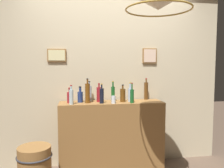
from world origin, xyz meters
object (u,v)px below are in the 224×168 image
at_px(liquor_bottle_mezcal, 99,94).
at_px(liquor_bottle_brandy, 132,96).
at_px(liquor_bottle_vodka, 102,95).
at_px(pendant_lamp, 159,1).
at_px(liquor_bottle_gin, 123,95).
at_px(wooden_barrel, 35,168).
at_px(liquor_bottle_amaro, 113,93).
at_px(liquor_bottle_vermouth, 89,93).
at_px(liquor_bottle_rum, 69,97).
at_px(liquor_bottle_tequila, 130,94).
at_px(liquor_bottle_port, 71,96).
at_px(liquor_bottle_scotch, 80,96).
at_px(liquor_bottle_rye, 146,91).
at_px(glass_tumbler_rocks, 113,100).
at_px(liquor_bottle_bourbon, 88,93).

xyz_separation_m(liquor_bottle_mezcal, liquor_bottle_brandy, (0.42, -0.16, -0.01)).
height_order(liquor_bottle_vodka, pendant_lamp, pendant_lamp).
distance_m(liquor_bottle_gin, wooden_barrel, 1.41).
distance_m(liquor_bottle_amaro, liquor_bottle_vermouth, 0.33).
bearing_deg(liquor_bottle_vodka, liquor_bottle_rum, 167.76).
bearing_deg(liquor_bottle_vodka, liquor_bottle_tequila, 11.02).
bearing_deg(liquor_bottle_vodka, pendant_lamp, -61.63).
distance_m(liquor_bottle_vermouth, liquor_bottle_gin, 0.47).
xyz_separation_m(liquor_bottle_port, liquor_bottle_scotch, (0.12, 0.15, -0.02)).
xyz_separation_m(liquor_bottle_port, liquor_bottle_brandy, (0.79, -0.00, -0.01)).
relative_size(liquor_bottle_gin, liquor_bottle_vodka, 0.91).
relative_size(liquor_bottle_tequila, liquor_bottle_rum, 1.28).
bearing_deg(liquor_bottle_vodka, liquor_bottle_vermouth, 125.40).
bearing_deg(liquor_bottle_brandy, liquor_bottle_rye, 43.14).
bearing_deg(pendant_lamp, liquor_bottle_port, 136.12).
height_order(liquor_bottle_scotch, liquor_bottle_rum, liquor_bottle_scotch).
xyz_separation_m(liquor_bottle_rum, pendant_lamp, (0.87, -0.93, 1.03)).
relative_size(liquor_bottle_mezcal, glass_tumbler_rocks, 2.53).
relative_size(liquor_bottle_brandy, glass_tumbler_rocks, 2.67).
xyz_separation_m(liquor_bottle_mezcal, liquor_bottle_rye, (0.70, 0.10, 0.03)).
xyz_separation_m(liquor_bottle_scotch, liquor_bottle_vodka, (0.28, -0.13, 0.02)).
height_order(liquor_bottle_port, glass_tumbler_rocks, liquor_bottle_port).
bearing_deg(glass_tumbler_rocks, liquor_bottle_bourbon, 165.39).
bearing_deg(wooden_barrel, liquor_bottle_gin, 17.12).
bearing_deg(liquor_bottle_tequila, liquor_bottle_brandy, -90.50).
bearing_deg(liquor_bottle_port, liquor_bottle_gin, 8.41).
distance_m(liquor_bottle_vodka, liquor_bottle_rye, 0.71).
relative_size(liquor_bottle_gin, liquor_bottle_rye, 0.76).
relative_size(liquor_bottle_bourbon, wooden_barrel, 0.64).
bearing_deg(liquor_bottle_rye, liquor_bottle_amaro, -169.15).
xyz_separation_m(liquor_bottle_vodka, wooden_barrel, (-0.82, -0.27, -0.80)).
bearing_deg(liquor_bottle_amaro, liquor_bottle_tequila, -12.82).
distance_m(liquor_bottle_tequila, liquor_bottle_scotch, 0.68).
bearing_deg(glass_tumbler_rocks, liquor_bottle_rye, 26.53).
height_order(liquor_bottle_bourbon, liquor_bottle_scotch, liquor_bottle_bourbon).
relative_size(liquor_bottle_amaro, wooden_barrel, 0.56).
height_order(liquor_bottle_bourbon, glass_tumbler_rocks, liquor_bottle_bourbon).
xyz_separation_m(liquor_bottle_amaro, pendant_lamp, (0.28, -0.97, 0.99)).
height_order(liquor_bottle_rum, glass_tumbler_rocks, liquor_bottle_rum).
relative_size(liquor_bottle_rye, liquor_bottle_rum, 1.51).
distance_m(liquor_bottle_port, liquor_bottle_mezcal, 0.40).
distance_m(liquor_bottle_bourbon, liquor_bottle_brandy, 0.59).
xyz_separation_m(liquor_bottle_amaro, liquor_bottle_vodka, (-0.17, -0.13, -0.01)).
bearing_deg(wooden_barrel, liquor_bottle_brandy, 11.01).
bearing_deg(liquor_bottle_port, liquor_bottle_brandy, -0.31).
xyz_separation_m(liquor_bottle_amaro, liquor_bottle_gin, (0.13, -0.05, -0.02)).
bearing_deg(liquor_bottle_tequila, liquor_bottle_bourbon, -177.61).
height_order(liquor_bottle_tequila, glass_tumbler_rocks, liquor_bottle_tequila).
bearing_deg(liquor_bottle_bourbon, liquor_bottle_vodka, -16.38).
height_order(liquor_bottle_port, pendant_lamp, pendant_lamp).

